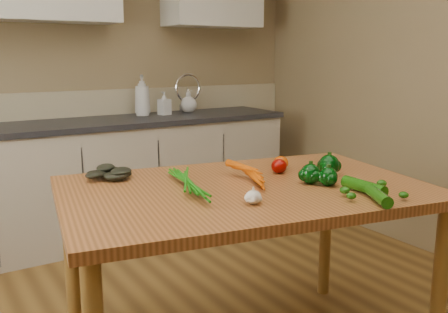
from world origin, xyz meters
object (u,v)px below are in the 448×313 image
soap_bottle_c (189,101)px  garlic_bulb (253,197)px  tomato_a (279,166)px  table (245,206)px  zucchini_a (364,187)px  soap_bottle_b (164,103)px  carrot_bunch (232,176)px  leafy_greens (107,167)px  tomato_c (327,164)px  pepper_c (328,177)px  tomato_b (281,163)px  pepper_b (329,165)px  soap_bottle_a (142,95)px  zucchini_b (378,195)px  pepper_a (311,174)px

soap_bottle_c → garlic_bulb: bearing=170.0°
soap_bottle_c → tomato_a: soap_bottle_c is taller
table → zucchini_a: 0.50m
soap_bottle_b → carrot_bunch: 1.97m
leafy_greens → tomato_c: leafy_greens is taller
pepper_c → soap_bottle_c: bearing=77.4°
soap_bottle_b → leafy_greens: soap_bottle_b is taller
tomato_b → table: bearing=-153.4°
pepper_b → tomato_c: (0.06, 0.07, -0.02)m
soap_bottle_a → tomato_c: bearing=-66.6°
garlic_bulb → pepper_b: 0.59m
carrot_bunch → pepper_c: size_ratio=3.58×
zucchini_a → zucchini_b: (-0.05, -0.11, -0.00)m
tomato_a → pepper_b: bearing=-43.1°
leafy_greens → garlic_bulb: size_ratio=3.52×
soap_bottle_b → zucchini_a: bearing=75.2°
garlic_bulb → soap_bottle_b: bearing=73.0°
table → leafy_greens: size_ratio=7.70×
tomato_b → soap_bottle_c: bearing=75.5°
soap_bottle_a → soap_bottle_c: soap_bottle_a is taller
table → pepper_a: bearing=-13.5°
carrot_bunch → table: bearing=-46.4°
tomato_c → pepper_c: bearing=-132.4°
zucchini_b → zucchini_a: bearing=67.1°
zucchini_a → soap_bottle_b: bearing=85.2°
tomato_a → soap_bottle_a: bearing=86.9°
tomato_a → garlic_bulb: bearing=-138.9°
tomato_c → tomato_a: bearing=159.6°
tomato_a → tomato_c: (0.23, -0.08, -0.00)m
carrot_bunch → pepper_a: pepper_a is taller
soap_bottle_a → garlic_bulb: bearing=-82.9°
tomato_c → zucchini_a: bearing=-111.8°
pepper_a → pepper_c: 0.08m
soap_bottle_c → garlic_bulb: size_ratio=2.86×
soap_bottle_a → pepper_c: 2.17m
table → tomato_c: tomato_c is taller
soap_bottle_c → pepper_b: bearing=-177.5°
leafy_greens → table: bearing=-43.7°
tomato_a → zucchini_b: 0.57m
soap_bottle_b → tomato_c: soap_bottle_b is taller
pepper_b → tomato_a: bearing=136.9°
tomato_a → carrot_bunch: bearing=-169.4°
table → zucchini_b: 0.56m
tomato_c → zucchini_b: 0.52m
carrot_bunch → pepper_a: (0.30, -0.17, 0.01)m
pepper_a → zucchini_a: bearing=-69.6°
pepper_b → tomato_a: (-0.17, 0.16, -0.01)m
soap_bottle_a → soap_bottle_c: bearing=23.2°
table → carrot_bunch: 0.14m
soap_bottle_b → garlic_bulb: bearing=63.0°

